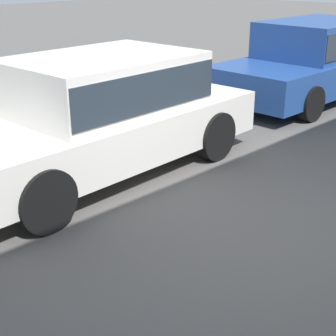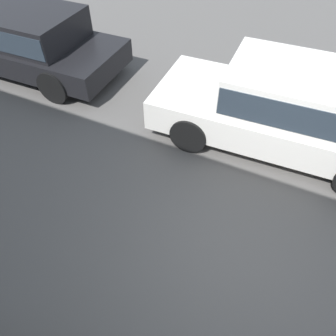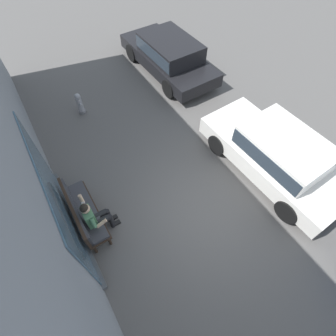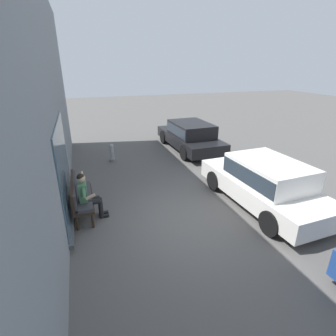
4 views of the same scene
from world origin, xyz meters
The scene contains 7 objects.
ground_plane centered at (0.00, 0.00, 0.00)m, with size 60.00×60.00×0.00m, color #565451.
building_facade centered at (0.01, 3.40, 3.08)m, with size 18.00×0.51×6.19m.
bench centered at (1.35, 2.90, 0.61)m, with size 1.87×0.55×1.04m.
person_on_phone centered at (1.00, 2.67, 0.73)m, with size 0.73×0.74×1.37m.
parked_car_mid centered at (0.08, -2.40, 0.80)m, with size 4.50×2.06×1.47m.
parked_car_far centered at (5.94, -2.47, 0.77)m, with size 4.65×2.05×1.38m.
fire_hydrant centered at (5.45, 1.47, 0.39)m, with size 0.38×0.26×0.81m.
Camera 4 is at (-5.72, 2.60, 4.07)m, focal length 28.00 mm.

